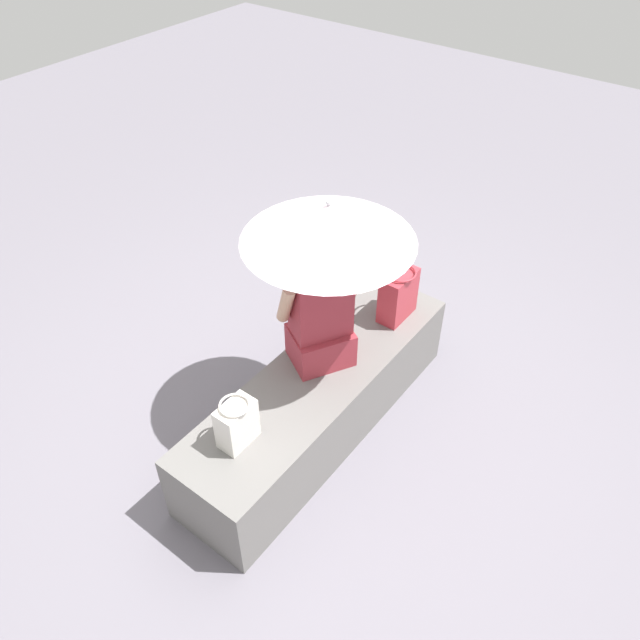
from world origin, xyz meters
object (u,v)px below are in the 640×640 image
(person_seated, at_px, (321,308))
(handbag_black, at_px, (398,295))
(tote_bag_canvas, at_px, (237,423))
(parasol, at_px, (328,223))

(person_seated, bearing_deg, handbag_black, -13.97)
(handbag_black, distance_m, tote_bag_canvas, 1.35)
(person_seated, distance_m, handbag_black, 0.66)
(person_seated, bearing_deg, parasol, -26.50)
(person_seated, distance_m, parasol, 0.53)
(person_seated, relative_size, handbag_black, 2.59)
(handbag_black, bearing_deg, tote_bag_canvas, 174.84)
(handbag_black, height_order, tote_bag_canvas, handbag_black)
(parasol, bearing_deg, handbag_black, -13.04)
(handbag_black, xyz_separation_m, tote_bag_canvas, (-1.34, 0.12, -0.04))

